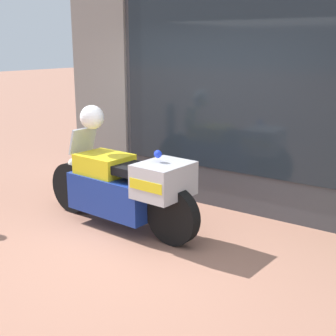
% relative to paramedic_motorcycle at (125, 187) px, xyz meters
% --- Properties ---
extents(ground_plane, '(60.00, 60.00, 0.00)m').
position_rel_paramedic_motorcycle_xyz_m(ground_plane, '(0.53, -0.47, -0.53)').
color(ground_plane, '#9E6B56').
extents(shop_building, '(5.34, 0.55, 4.03)m').
position_rel_paramedic_motorcycle_xyz_m(shop_building, '(0.10, 1.53, 1.49)').
color(shop_building, '#424247').
rests_on(shop_building, ground).
extents(window_display, '(3.82, 0.30, 1.99)m').
position_rel_paramedic_motorcycle_xyz_m(window_display, '(0.99, 1.56, -0.05)').
color(window_display, slate).
rests_on(window_display, ground).
extents(paramedic_motorcycle, '(2.38, 0.67, 1.17)m').
position_rel_paramedic_motorcycle_xyz_m(paramedic_motorcycle, '(0.00, 0.00, 0.00)').
color(paramedic_motorcycle, black).
rests_on(paramedic_motorcycle, ground).
extents(white_helmet, '(0.30, 0.30, 0.30)m').
position_rel_paramedic_motorcycle_xyz_m(white_helmet, '(-0.53, 0.03, 0.79)').
color(white_helmet, white).
rests_on(white_helmet, paramedic_motorcycle).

